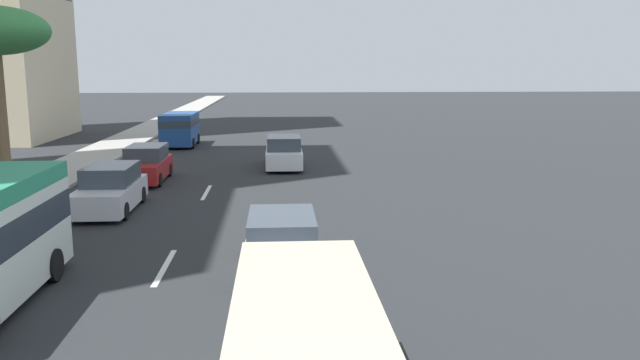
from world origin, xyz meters
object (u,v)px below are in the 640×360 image
at_px(car_second, 146,165).
at_px(car_fourth, 110,190).
at_px(van_sixth, 304,354).
at_px(van_third, 180,127).
at_px(car_seventh, 284,153).
at_px(car_fifth, 282,244).

height_order(car_second, car_fourth, car_fourth).
bearing_deg(car_second, van_sixth, 16.92).
bearing_deg(van_third, car_seventh, 35.36).
bearing_deg(car_fourth, van_third, -179.04).
relative_size(car_fifth, van_sixth, 0.96).
xyz_separation_m(car_fourth, car_fifth, (-7.63, -6.39, -0.06)).
distance_m(car_fourth, car_fifth, 9.95).
height_order(van_third, car_fifth, van_third).
bearing_deg(car_fifth, car_second, 24.41).
distance_m(car_second, car_seventh, 7.50).
distance_m(car_fourth, van_sixth, 16.76).
bearing_deg(car_fourth, car_seventh, 146.26).
height_order(van_third, van_sixth, van_sixth).
distance_m(car_second, van_third, 13.48).
bearing_deg(van_sixth, car_second, 16.92).
bearing_deg(van_sixth, car_fourth, 23.44).
bearing_deg(car_seventh, car_fifth, 179.21).
height_order(car_fourth, car_seventh, car_fourth).
bearing_deg(car_fifth, van_sixth, -178.00).
bearing_deg(van_third, car_fifth, 13.79).
xyz_separation_m(van_third, van_sixth, (-35.11, -6.99, 0.03)).
height_order(car_second, van_third, van_third).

